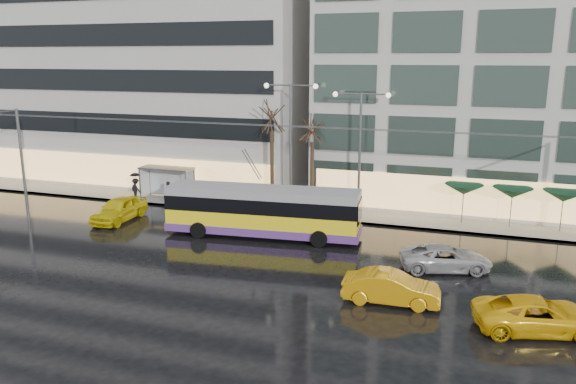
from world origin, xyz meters
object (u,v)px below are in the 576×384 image
at_px(trolleybus, 263,213).
at_px(street_lamp_near, 291,129).
at_px(taxi_a, 119,209).
at_px(bus_shelter, 164,175).

relative_size(trolleybus, street_lamp_near, 1.36).
height_order(trolleybus, taxi_a, trolleybus).
height_order(trolleybus, bus_shelter, trolleybus).
distance_m(trolleybus, taxi_a, 10.59).
distance_m(street_lamp_near, taxi_a, 13.11).
xyz_separation_m(bus_shelter, taxi_a, (0.04, -6.07, -1.14)).
distance_m(bus_shelter, street_lamp_near, 11.14).
bearing_deg(trolleybus, bus_shelter, 149.91).
distance_m(bus_shelter, taxi_a, 6.18).
xyz_separation_m(trolleybus, street_lamp_near, (-0.23, 6.26, 4.47)).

